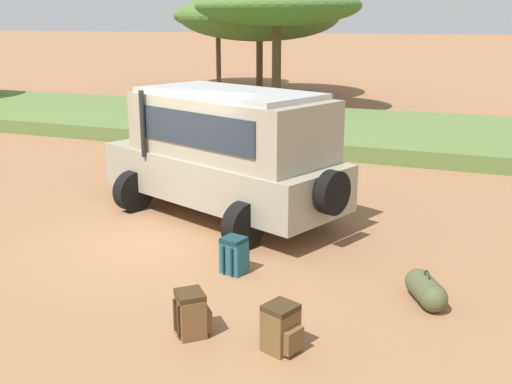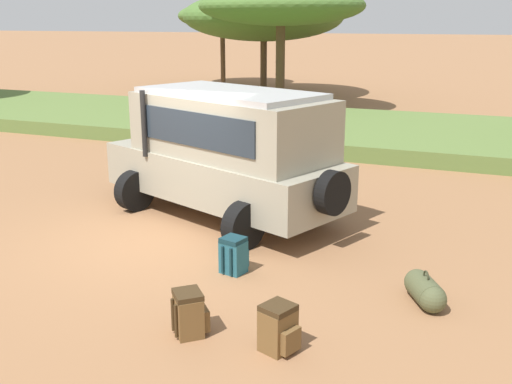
% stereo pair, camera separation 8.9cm
% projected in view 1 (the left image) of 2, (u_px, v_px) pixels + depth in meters
% --- Properties ---
extents(ground_plane, '(320.00, 320.00, 0.00)m').
position_uv_depth(ground_plane, '(161.00, 240.00, 10.34)').
color(ground_plane, '#936642').
extents(grass_bank, '(120.00, 7.00, 0.44)m').
position_uv_depth(grass_bank, '(323.00, 129.00, 19.67)').
color(grass_bank, '#5B7538').
rests_on(grass_bank, ground_plane).
extents(safari_vehicle, '(5.41, 3.76, 2.44)m').
position_uv_depth(safari_vehicle, '(225.00, 151.00, 11.24)').
color(safari_vehicle, gray).
rests_on(safari_vehicle, ground_plane).
extents(backpack_beside_front_wheel, '(0.49, 0.46, 0.57)m').
position_uv_depth(backpack_beside_front_wheel, '(281.00, 328.00, 6.84)').
color(backpack_beside_front_wheel, brown).
rests_on(backpack_beside_front_wheel, ground_plane).
extents(backpack_cluster_center, '(0.40, 0.45, 0.56)m').
position_uv_depth(backpack_cluster_center, '(234.00, 255.00, 8.96)').
color(backpack_cluster_center, '#235B6B').
rests_on(backpack_cluster_center, ground_plane).
extents(backpack_near_rear_wheel, '(0.51, 0.50, 0.56)m').
position_uv_depth(backpack_near_rear_wheel, '(192.00, 314.00, 7.18)').
color(backpack_near_rear_wheel, brown).
rests_on(backpack_near_rear_wheel, ground_plane).
extents(duffel_bag_low_black_case, '(0.62, 0.83, 0.47)m').
position_uv_depth(duffel_bag_low_black_case, '(426.00, 290.00, 8.03)').
color(duffel_bag_low_black_case, '#4C5133').
rests_on(duffel_bag_low_black_case, ground_plane).
extents(acacia_tree_left_mid, '(5.09, 5.02, 4.64)m').
position_uv_depth(acacia_tree_left_mid, '(218.00, 16.00, 34.32)').
color(acacia_tree_left_mid, brown).
rests_on(acacia_tree_left_mid, ground_plane).
extents(acacia_tree_centre_back, '(7.78, 8.46, 5.02)m').
position_uv_depth(acacia_tree_centre_back, '(260.00, 16.00, 29.23)').
color(acacia_tree_centre_back, brown).
rests_on(acacia_tree_centre_back, ground_plane).
extents(acacia_tree_right_mid, '(6.87, 5.91, 4.99)m').
position_uv_depth(acacia_tree_right_mid, '(277.00, 6.00, 24.22)').
color(acacia_tree_right_mid, brown).
rests_on(acacia_tree_right_mid, ground_plane).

